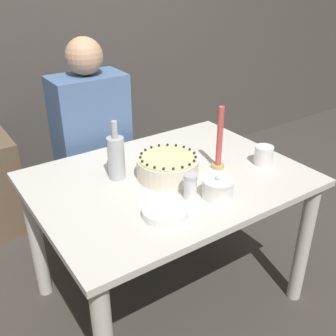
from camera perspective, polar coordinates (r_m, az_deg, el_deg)
The scene contains 11 objects.
ground_plane at distance 2.24m, azimuth 0.10°, elevation -17.70°, with size 12.00×12.00×0.00m, color #3D3833.
wall_behind at distance 2.86m, azimuth -17.05°, elevation 20.65°, with size 8.00×0.05×2.60m.
dining_table at distance 1.86m, azimuth 0.12°, elevation -4.50°, with size 1.21×0.90×0.72m.
cake at distance 1.77m, azimuth 0.00°, elevation 0.11°, with size 0.28×0.28×0.11m.
sugar_bowl at distance 1.64m, azimuth 7.23°, elevation -2.91°, with size 0.13×0.13×0.11m.
sugar_shaker at distance 1.61m, azimuth 3.26°, elevation -2.69°, with size 0.06×0.06×0.11m.
plate_stack at distance 1.52m, azimuth -0.42°, elevation -6.39°, with size 0.18×0.18×0.03m.
candle at distance 1.83m, azimuth 7.46°, elevation 3.54°, with size 0.06×0.06×0.30m.
bottle at distance 1.75m, azimuth -7.52°, elevation 1.59°, with size 0.08×0.08×0.27m.
cup at distance 1.94m, azimuth 13.71°, elevation 1.80°, with size 0.09×0.09×0.09m.
person_man_blue_shirt at distance 2.35m, azimuth -10.64°, elevation 0.85°, with size 0.40×0.34×1.26m.
Camera 1 is at (-0.89, -1.30, 1.59)m, focal length 42.00 mm.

